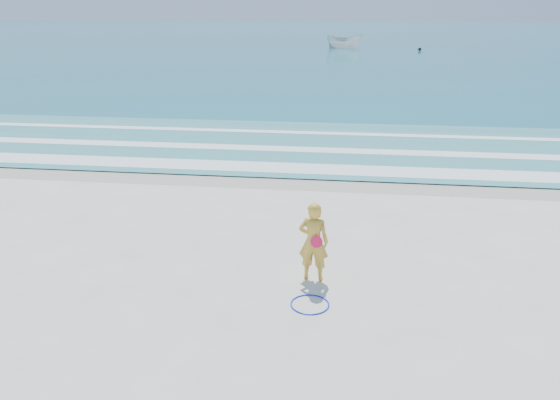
# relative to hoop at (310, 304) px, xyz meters

# --- Properties ---
(ground) EXTENTS (400.00, 400.00, 0.00)m
(ground) POSITION_rel_hoop_xyz_m (-1.79, -0.34, -0.01)
(ground) COLOR silver
(ground) RESTS_ON ground
(wet_sand) EXTENTS (400.00, 2.40, 0.00)m
(wet_sand) POSITION_rel_hoop_xyz_m (-1.79, 8.66, -0.01)
(wet_sand) COLOR #B2A893
(wet_sand) RESTS_ON ground
(ocean) EXTENTS (400.00, 190.00, 0.04)m
(ocean) POSITION_rel_hoop_xyz_m (-1.79, 104.66, 0.01)
(ocean) COLOR #19727F
(ocean) RESTS_ON ground
(shallow) EXTENTS (400.00, 10.00, 0.01)m
(shallow) POSITION_rel_hoop_xyz_m (-1.79, 13.66, 0.03)
(shallow) COLOR #59B7AD
(shallow) RESTS_ON ocean
(foam_near) EXTENTS (400.00, 1.40, 0.01)m
(foam_near) POSITION_rel_hoop_xyz_m (-1.79, 9.96, 0.04)
(foam_near) COLOR white
(foam_near) RESTS_ON shallow
(foam_mid) EXTENTS (400.00, 0.90, 0.01)m
(foam_mid) POSITION_rel_hoop_xyz_m (-1.79, 12.86, 0.04)
(foam_mid) COLOR white
(foam_mid) RESTS_ON shallow
(foam_far) EXTENTS (400.00, 0.60, 0.01)m
(foam_far) POSITION_rel_hoop_xyz_m (-1.79, 16.16, 0.04)
(foam_far) COLOR white
(foam_far) RESTS_ON shallow
(hoop) EXTENTS (1.09, 1.09, 0.03)m
(hoop) POSITION_rel_hoop_xyz_m (0.00, 0.00, 0.00)
(hoop) COLOR #0B25D4
(hoop) RESTS_ON ground
(boat) EXTENTS (5.32, 2.54, 1.98)m
(boat) POSITION_rel_hoop_xyz_m (-0.55, 71.41, 1.01)
(boat) COLOR silver
(boat) RESTS_ON ocean
(buoy) EXTENTS (0.45, 0.45, 0.45)m
(buoy) POSITION_rel_hoop_xyz_m (9.68, 68.23, 0.25)
(buoy) COLOR black
(buoy) RESTS_ON ocean
(woman) EXTENTS (0.73, 0.52, 1.87)m
(woman) POSITION_rel_hoop_xyz_m (-0.03, 1.18, 0.92)
(woman) COLOR gold
(woman) RESTS_ON ground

